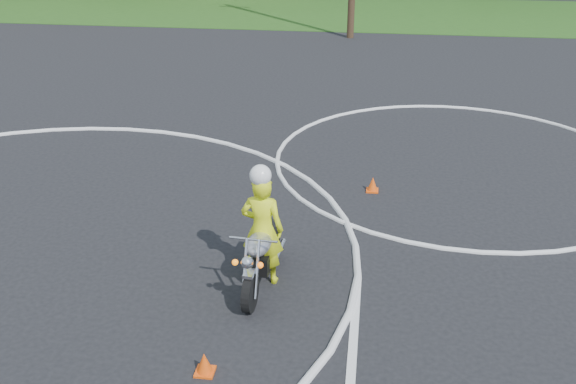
# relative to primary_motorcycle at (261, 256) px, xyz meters

# --- Properties ---
(grass_strip) EXTENTS (120.00, 10.00, 0.02)m
(grass_strip) POSITION_rel_primary_motorcycle_xyz_m (-4.55, 24.41, -0.50)
(grass_strip) COLOR #1E4714
(grass_strip) RESTS_ON ground
(course_markings) EXTENTS (19.05, 19.05, 0.12)m
(course_markings) POSITION_rel_primary_motorcycle_xyz_m (-2.38, 1.77, -0.50)
(course_markings) COLOR silver
(course_markings) RESTS_ON ground
(primary_motorcycle) EXTENTS (0.70, 2.00, 1.05)m
(primary_motorcycle) POSITION_rel_primary_motorcycle_xyz_m (0.00, 0.00, 0.00)
(primary_motorcycle) COLOR black
(primary_motorcycle) RESTS_ON ground
(rider_primary_grp) EXTENTS (0.67, 0.47, 1.95)m
(rider_primary_grp) POSITION_rel_primary_motorcycle_xyz_m (-0.00, 0.14, 0.43)
(rider_primary_grp) COLOR #E7F71A
(rider_primary_grp) RESTS_ON ground
(traffic_cones) EXTENTS (16.92, 10.36, 0.30)m
(traffic_cones) POSITION_rel_primary_motorcycle_xyz_m (1.97, 1.03, -0.37)
(traffic_cones) COLOR #F8500D
(traffic_cones) RESTS_ON ground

